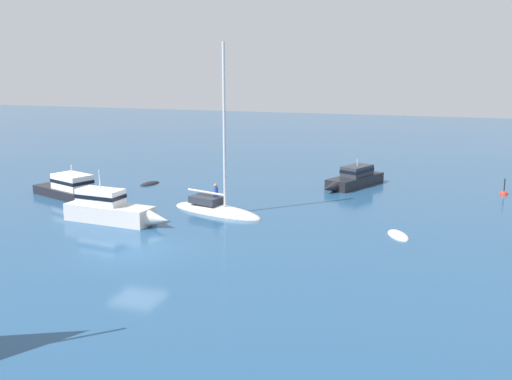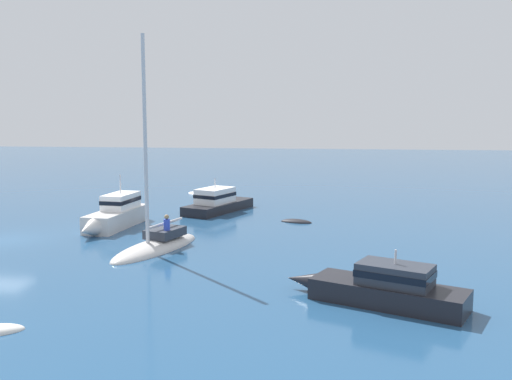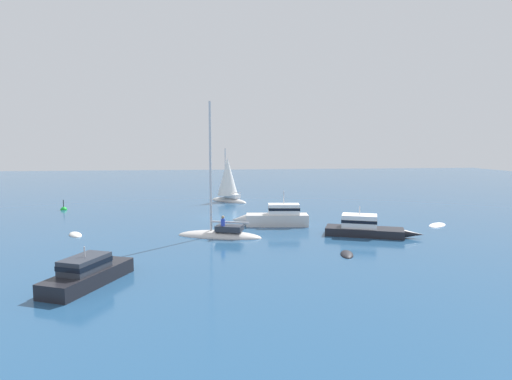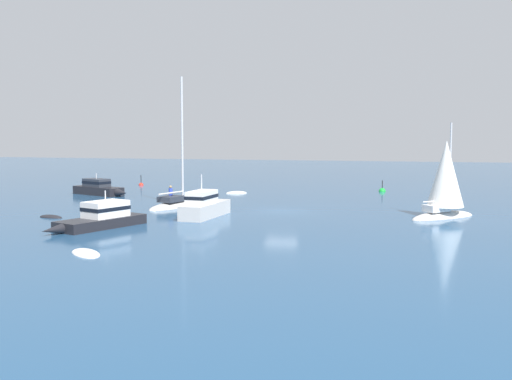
% 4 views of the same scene
% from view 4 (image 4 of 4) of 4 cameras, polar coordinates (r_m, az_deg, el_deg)
% --- Properties ---
extents(ground_plane, '(160.00, 160.00, 0.00)m').
position_cam_4_polar(ground_plane, '(48.20, 2.33, -1.94)').
color(ground_plane, navy).
extents(skiff, '(2.16, 1.32, 0.40)m').
position_cam_4_polar(skiff, '(47.06, -18.14, -2.39)').
color(skiff, black).
rests_on(skiff, ground).
extents(cabin_cruiser, '(4.27, 7.43, 2.35)m').
position_cam_4_polar(cabin_cruiser, '(41.36, -13.90, -2.42)').
color(cabin_cruiser, black).
rests_on(cabin_cruiser, ground).
extents(rib, '(2.29, 1.74, 0.46)m').
position_cam_4_polar(rib, '(61.72, -1.79, -0.31)').
color(rib, silver).
rests_on(rib, ground).
extents(cabin_cruiser_1, '(2.32, 6.90, 3.11)m').
position_cam_4_polar(cabin_cruiser_1, '(45.24, -4.57, -1.43)').
color(cabin_cruiser_1, silver).
rests_on(cabin_cruiser_1, ground).
extents(sailboat, '(5.27, 5.07, 7.24)m').
position_cam_4_polar(sailboat, '(46.32, 16.81, 0.53)').
color(sailboat, silver).
rests_on(sailboat, ground).
extents(skiff_1, '(2.78, 2.81, 0.36)m').
position_cam_4_polar(skiff_1, '(32.94, -15.21, -5.61)').
color(skiff_1, white).
rests_on(skiff_1, ground).
extents(sloop, '(3.98, 7.02, 11.01)m').
position_cam_4_polar(sloop, '(51.41, -7.17, -1.29)').
color(sloop, silver).
rests_on(sloop, ground).
extents(powerboat, '(6.75, 3.95, 2.06)m').
position_cam_4_polar(powerboat, '(62.12, -14.06, 0.15)').
color(powerboat, black).
rests_on(powerboat, ground).
extents(channel_buoy, '(0.70, 0.70, 1.47)m').
position_cam_4_polar(channel_buoy, '(64.84, 11.40, -0.12)').
color(channel_buoy, green).
rests_on(channel_buoy, ground).
extents(mooring_buoy, '(0.55, 0.55, 1.45)m').
position_cam_4_polar(mooring_buoy, '(71.94, -10.40, 0.45)').
color(mooring_buoy, red).
rests_on(mooring_buoy, ground).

